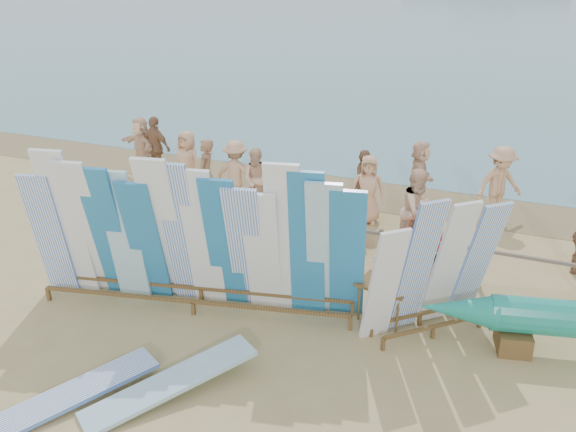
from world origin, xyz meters
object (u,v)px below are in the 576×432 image
at_px(beachgoer_8, 417,211).
at_px(beachgoer_4, 363,184).
at_px(beachgoer_0, 188,162).
at_px(beachgoer_11, 141,146).
at_px(beachgoer_extra_1, 156,147).
at_px(flat_board_e, 69,402).
at_px(beachgoer_5, 419,173).
at_px(flat_board_b, 172,393).
at_px(main_surfboard_rack, 193,241).
at_px(side_surfboard_rack, 433,271).
at_px(stroller, 423,246).
at_px(beachgoer_9, 500,184).
at_px(beachgoer_1, 206,175).
at_px(beach_chair_right, 354,237).
at_px(beachgoer_6, 368,189).
at_px(beach_chair_left, 285,223).
at_px(vendor_table, 384,300).
at_px(beachgoer_3, 236,174).
at_px(beachgoer_2, 258,179).

bearing_deg(beachgoer_8, beachgoer_4, 72.60).
bearing_deg(beachgoer_0, beachgoer_11, 170.16).
bearing_deg(beachgoer_extra_1, flat_board_e, 127.50).
xyz_separation_m(beachgoer_5, beachgoer_8, (0.47, -2.75, 0.10)).
distance_m(flat_board_e, flat_board_b, 1.49).
bearing_deg(main_surfboard_rack, beachgoer_4, 60.42).
xyz_separation_m(side_surfboard_rack, stroller, (-0.54, 2.47, -0.77)).
distance_m(beachgoer_9, beachgoer_1, 7.15).
bearing_deg(main_surfboard_rack, beach_chair_right, 48.98).
bearing_deg(beachgoer_8, flat_board_b, -177.53).
distance_m(main_surfboard_rack, beachgoer_0, 5.92).
relative_size(beachgoer_11, beachgoer_6, 1.00).
bearing_deg(beach_chair_right, beachgoer_6, 81.28).
relative_size(beachgoer_8, beachgoer_extra_1, 1.05).
xyz_separation_m(stroller, beachgoer_6, (-1.66, 1.66, 0.43)).
distance_m(beachgoer_0, beachgoer_6, 4.97).
distance_m(beachgoer_11, beachgoer_9, 9.95).
bearing_deg(flat_board_e, flat_board_b, 59.31).
distance_m(main_surfboard_rack, beachgoer_4, 5.54).
relative_size(main_surfboard_rack, beachgoer_9, 3.26).
relative_size(stroller, beachgoer_0, 0.60).
bearing_deg(beach_chair_left, vendor_table, -40.97).
relative_size(main_surfboard_rack, beachgoer_3, 3.49).
distance_m(beachgoer_11, beachgoer_2, 4.44).
bearing_deg(beachgoer_8, vendor_table, -155.33).
relative_size(beachgoer_8, beachgoer_2, 1.18).
bearing_deg(beachgoer_4, beachgoer_1, 102.28).
xyz_separation_m(flat_board_e, beachgoer_5, (3.26, 9.56, 0.84)).
xyz_separation_m(flat_board_b, beachgoer_6, (1.05, 7.16, 0.84)).
xyz_separation_m(beachgoer_5, beachgoer_1, (-4.90, -2.35, 0.07)).
xyz_separation_m(beachgoer_11, beachgoer_8, (8.43, -2.06, 0.10)).
xyz_separation_m(beachgoer_9, beachgoer_4, (-3.11, -0.95, -0.09)).
xyz_separation_m(beach_chair_right, beachgoer_extra_1, (-6.55, 2.26, 0.67)).
height_order(flat_board_e, beach_chair_right, beach_chair_right).
xyz_separation_m(side_surfboard_rack, beachgoer_1, (-6.18, 3.44, -0.27)).
height_order(main_surfboard_rack, flat_board_b, main_surfboard_rack).
height_order(beachgoer_1, beachgoer_extra_1, beachgoer_1).
distance_m(beachgoer_1, beachgoer_2, 1.29).
distance_m(side_surfboard_rack, flat_board_e, 6.02).
distance_m(flat_board_b, beachgoer_3, 7.35).
relative_size(main_surfboard_rack, beach_chair_left, 7.56).
relative_size(beachgoer_11, beachgoer_2, 1.06).
distance_m(main_surfboard_rack, vendor_table, 3.53).
distance_m(flat_board_b, beach_chair_left, 5.92).
relative_size(main_surfboard_rack, vendor_table, 5.10).
distance_m(beachgoer_1, beachgoer_extra_1, 2.94).
height_order(beach_chair_left, beachgoer_3, beachgoer_3).
bearing_deg(beachgoer_6, beachgoer_9, 9.68).
bearing_deg(flat_board_b, beachgoer_4, 118.36).
xyz_separation_m(vendor_table, flat_board_b, (-2.45, -3.11, -0.40)).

